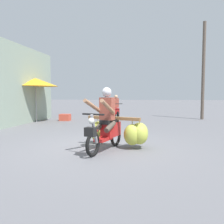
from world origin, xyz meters
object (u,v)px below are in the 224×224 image
utility_pole (203,71)px  motorbike_main_loaded (119,130)px  produce_crate (65,117)px  market_umbrella_near_shop (36,82)px  motorbike_distant_ahead_left (116,110)px

utility_pole → motorbike_main_loaded: bearing=-115.2°
motorbike_main_loaded → produce_crate: bearing=122.3°
motorbike_main_loaded → market_umbrella_near_shop: (-5.02, 5.19, 1.55)m
motorbike_main_loaded → utility_pole: utility_pole is taller
motorbike_main_loaded → produce_crate: (-3.76, 5.96, -0.31)m
market_umbrella_near_shop → produce_crate: size_ratio=4.03×
market_umbrella_near_shop → motorbike_main_loaded: bearing=-45.9°
motorbike_main_loaded → motorbike_distant_ahead_left: bearing=99.1°
motorbike_main_loaded → motorbike_distant_ahead_left: 6.94m
motorbike_main_loaded → market_umbrella_near_shop: 7.38m
motorbike_main_loaded → utility_pole: bearing=64.8°
market_umbrella_near_shop → utility_pole: size_ratio=0.41×
produce_crate → utility_pole: size_ratio=0.10×
motorbike_main_loaded → utility_pole: size_ratio=0.36×
motorbike_distant_ahead_left → utility_pole: size_ratio=0.29×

